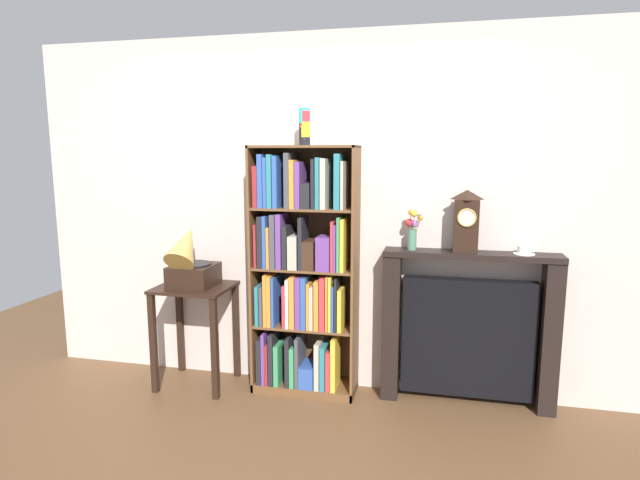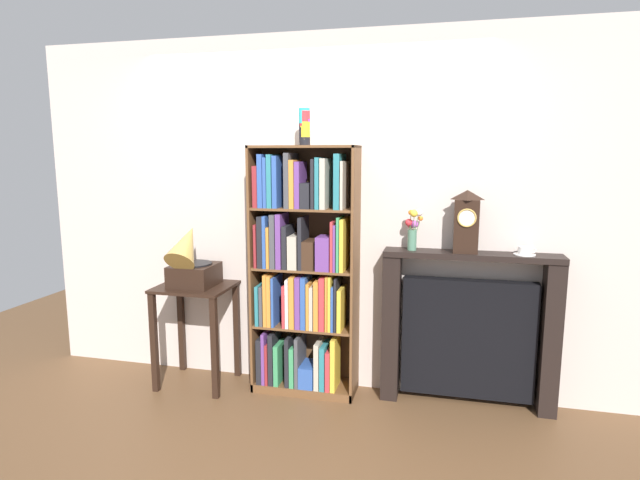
{
  "view_description": "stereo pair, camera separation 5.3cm",
  "coord_description": "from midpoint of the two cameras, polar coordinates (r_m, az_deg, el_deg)",
  "views": [
    {
      "loc": [
        0.94,
        -3.45,
        1.75
      ],
      "look_at": [
        0.11,
        0.12,
        1.15
      ],
      "focal_mm": 29.14,
      "sensor_mm": 36.0,
      "label": 1
    },
    {
      "loc": [
        0.99,
        -3.44,
        1.75
      ],
      "look_at": [
        0.11,
        0.12,
        1.15
      ],
      "focal_mm": 29.14,
      "sensor_mm": 36.0,
      "label": 2
    }
  ],
  "objects": [
    {
      "name": "cup_stack",
      "position": [
        3.65,
        -2.13,
        12.32
      ],
      "size": [
        0.08,
        0.08,
        0.25
      ],
      "color": "black",
      "rests_on": "bookshelf"
    },
    {
      "name": "bookshelf",
      "position": [
        3.79,
        -2.43,
        -4.17
      ],
      "size": [
        0.76,
        0.3,
        1.81
      ],
      "color": "brown",
      "rests_on": "ground"
    },
    {
      "name": "fireplace_mantel",
      "position": [
        3.83,
        15.53,
        -9.5
      ],
      "size": [
        1.19,
        0.21,
        1.09
      ],
      "color": "black",
      "rests_on": "ground"
    },
    {
      "name": "side_table_left",
      "position": [
        4.09,
        -13.9,
        -7.73
      ],
      "size": [
        0.55,
        0.47,
        0.78
      ],
      "color": "black",
      "rests_on": "ground"
    },
    {
      "name": "teacup_with_saucer",
      "position": [
        3.7,
        21.15,
        -1.1
      ],
      "size": [
        0.14,
        0.14,
        0.06
      ],
      "color": "white",
      "rests_on": "fireplace_mantel"
    },
    {
      "name": "flower_vase",
      "position": [
        3.65,
        9.77,
        1.3
      ],
      "size": [
        0.12,
        0.13,
        0.29
      ],
      "color": "#4C7A60",
      "rests_on": "fireplace_mantel"
    },
    {
      "name": "ground_plane",
      "position": [
        3.98,
        -2.45,
        -16.88
      ],
      "size": [
        7.71,
        6.4,
        0.02
      ],
      "primitive_type": "cube",
      "color": "brown"
    },
    {
      "name": "wall_back",
      "position": [
        3.86,
        0.95,
        2.75
      ],
      "size": [
        4.71,
        0.08,
        2.61
      ],
      "primitive_type": "cube",
      "color": "beige",
      "rests_on": "ground"
    },
    {
      "name": "gramophone",
      "position": [
        3.94,
        -14.47,
        -2.26
      ],
      "size": [
        0.31,
        0.46,
        0.52
      ],
      "color": "black",
      "rests_on": "side_table_left"
    },
    {
      "name": "mantel_clock",
      "position": [
        3.64,
        15.35,
        2.02
      ],
      "size": [
        0.16,
        0.15,
        0.42
      ],
      "color": "black",
      "rests_on": "fireplace_mantel"
    }
  ]
}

